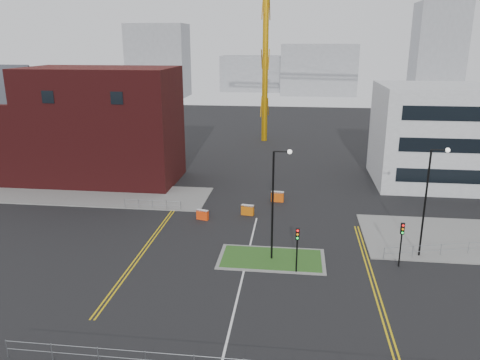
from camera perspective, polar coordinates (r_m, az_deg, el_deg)
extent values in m
plane|color=black|center=(31.76, -0.74, -15.81)|extent=(200.00, 200.00, 0.00)
cube|color=slate|center=(56.61, -18.10, -1.67)|extent=(28.00, 8.00, 0.12)
cube|color=slate|center=(38.54, 3.86, -9.57)|extent=(8.60, 4.60, 0.08)
cube|color=#274B19|center=(38.53, 3.86, -9.55)|extent=(8.00, 4.00, 0.12)
cube|color=#4B1213|center=(60.30, -16.34, 6.39)|extent=(18.00, 10.00, 14.00)
cube|color=black|center=(57.04, -22.38, 9.34)|extent=(1.40, 0.10, 1.40)
cube|color=black|center=(53.62, -14.79, 9.64)|extent=(1.40, 0.10, 1.40)
cube|color=#4B1213|center=(66.27, -25.81, 4.51)|extent=(6.00, 10.00, 10.00)
cube|color=#2D3038|center=(65.54, -26.37, 8.78)|extent=(6.40, 8.49, 8.49)
cylinder|color=#CC8D0C|center=(81.75, 3.14, 16.76)|extent=(1.00, 1.00, 34.49)
cylinder|color=black|center=(36.79, 3.99, -3.33)|extent=(0.16, 0.16, 9.00)
cylinder|color=black|center=(35.49, 5.11, 3.48)|extent=(1.20, 0.10, 0.10)
sphere|color=silver|center=(35.48, 6.08, 3.45)|extent=(0.36, 0.36, 0.36)
cylinder|color=black|center=(40.01, 21.60, -2.84)|extent=(0.16, 0.16, 9.00)
cylinder|color=black|center=(39.00, 23.16, 3.39)|extent=(1.20, 0.10, 0.10)
sphere|color=silver|center=(39.17, 24.00, 3.34)|extent=(0.36, 0.36, 0.36)
cylinder|color=black|center=(36.07, 6.93, -9.01)|extent=(0.12, 0.12, 3.00)
cube|color=black|center=(35.37, 7.03, -6.53)|extent=(0.28, 0.22, 0.90)
sphere|color=red|center=(35.14, 7.05, -6.16)|extent=(0.18, 0.18, 0.18)
sphere|color=orange|center=(35.25, 7.03, -6.61)|extent=(0.18, 0.18, 0.18)
sphere|color=#0CCC33|center=(35.37, 7.01, -7.06)|extent=(0.18, 0.18, 0.18)
cylinder|color=black|center=(38.80, 18.96, -7.94)|extent=(0.12, 0.12, 3.00)
cube|color=black|center=(38.15, 19.20, -5.61)|extent=(0.28, 0.22, 0.90)
sphere|color=red|center=(37.92, 19.28, -5.26)|extent=(0.18, 0.18, 0.18)
sphere|color=orange|center=(38.03, 19.24, -5.68)|extent=(0.18, 0.18, 0.18)
sphere|color=#0CCC33|center=(38.14, 19.20, -6.10)|extent=(0.18, 0.18, 0.18)
cylinder|color=gray|center=(26.29, -2.62, -20.84)|extent=(24.00, 0.04, 0.04)
cylinder|color=gray|center=(30.64, -26.55, -17.90)|extent=(0.05, 0.05, 1.10)
cylinder|color=gray|center=(49.55, -10.63, -2.48)|extent=(6.00, 0.04, 0.04)
cylinder|color=gray|center=(49.71, -10.60, -3.03)|extent=(6.00, 0.04, 0.04)
cylinder|color=gray|center=(50.68, -13.84, -2.85)|extent=(0.05, 0.05, 1.10)
cylinder|color=gray|center=(48.91, -7.24, -3.20)|extent=(0.05, 0.05, 1.10)
cylinder|color=gray|center=(39.88, 17.13, -8.58)|extent=(0.05, 0.05, 1.10)
cube|color=silver|center=(33.45, -0.27, -13.98)|extent=(0.15, 30.00, 0.01)
cube|color=gold|center=(42.26, -11.17, -7.47)|extent=(0.12, 24.00, 0.01)
cube|color=gold|center=(42.17, -10.78, -7.50)|extent=(0.12, 24.00, 0.01)
cube|color=gold|center=(37.21, 15.52, -11.27)|extent=(0.12, 20.00, 0.01)
cube|color=gold|center=(37.25, 15.98, -11.27)|extent=(0.12, 20.00, 0.01)
cube|color=gray|center=(153.03, -9.92, 14.14)|extent=(18.00, 12.00, 22.00)
cube|color=gray|center=(156.94, 9.52, 13.12)|extent=(24.00, 12.00, 16.00)
cube|color=gray|center=(157.12, 22.97, 14.27)|extent=(14.00, 12.00, 28.00)
cube|color=gray|center=(167.32, 3.03, 12.84)|extent=(30.00, 12.00, 12.00)
cube|color=#F33F0D|center=(46.52, -4.59, -4.25)|extent=(1.25, 0.70, 0.99)
cube|color=silver|center=(46.37, -4.60, -3.74)|extent=(1.25, 0.70, 0.12)
cube|color=#DF530C|center=(51.57, 4.58, -2.03)|extent=(1.41, 0.56, 1.15)
cube|color=silver|center=(51.41, 4.60, -1.49)|extent=(1.41, 0.56, 0.14)
cube|color=#D3630B|center=(47.55, 0.93, -3.68)|extent=(1.32, 0.63, 1.06)
cube|color=silver|center=(47.38, 0.93, -3.14)|extent=(1.32, 0.63, 0.13)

